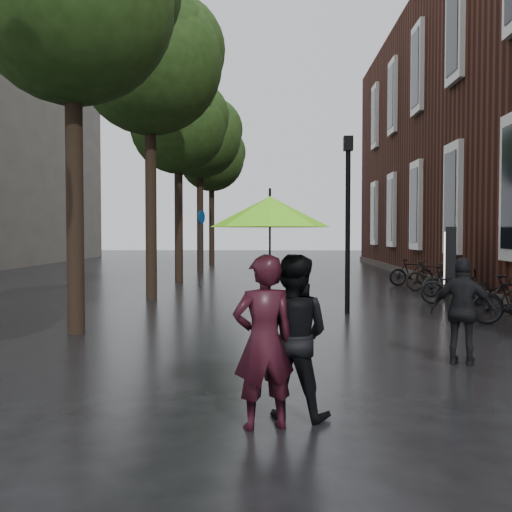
{
  "coord_description": "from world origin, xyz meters",
  "views": [
    {
      "loc": [
        -0.41,
        -4.07,
        1.9
      ],
      "look_at": [
        -0.71,
        6.67,
        1.48
      ],
      "focal_mm": 42.0,
      "sensor_mm": 36.0,
      "label": 1
    }
  ],
  "objects_px": {
    "ad_lightbox": "(450,264)",
    "person_burgundy": "(264,342)",
    "lamp_post": "(348,206)",
    "person_black": "(292,336)",
    "pedestrian_walking": "(463,311)",
    "parked_bicycles": "(475,291)"
  },
  "relations": [
    {
      "from": "ad_lightbox",
      "to": "person_burgundy",
      "type": "bearing_deg",
      "value": -97.77
    },
    {
      "from": "ad_lightbox",
      "to": "lamp_post",
      "type": "bearing_deg",
      "value": -123.57
    },
    {
      "from": "person_black",
      "to": "pedestrian_walking",
      "type": "xyz_separation_m",
      "value": [
        2.54,
        2.53,
        -0.07
      ]
    },
    {
      "from": "person_burgundy",
      "to": "pedestrian_walking",
      "type": "relative_size",
      "value": 1.1
    },
    {
      "from": "person_burgundy",
      "to": "ad_lightbox",
      "type": "relative_size",
      "value": 0.82
    },
    {
      "from": "person_black",
      "to": "parked_bicycles",
      "type": "bearing_deg",
      "value": -102.62
    },
    {
      "from": "person_burgundy",
      "to": "parked_bicycles",
      "type": "height_order",
      "value": "person_burgundy"
    },
    {
      "from": "pedestrian_walking",
      "to": "parked_bicycles",
      "type": "relative_size",
      "value": 0.11
    },
    {
      "from": "person_burgundy",
      "to": "lamp_post",
      "type": "relative_size",
      "value": 0.41
    },
    {
      "from": "person_black",
      "to": "ad_lightbox",
      "type": "xyz_separation_m",
      "value": [
        4.72,
        10.58,
        0.19
      ]
    },
    {
      "from": "person_black",
      "to": "parked_bicycles",
      "type": "height_order",
      "value": "person_black"
    },
    {
      "from": "person_black",
      "to": "pedestrian_walking",
      "type": "distance_m",
      "value": 3.59
    },
    {
      "from": "person_burgundy",
      "to": "ad_lightbox",
      "type": "xyz_separation_m",
      "value": [
        5.0,
        10.94,
        0.19
      ]
    },
    {
      "from": "person_burgundy",
      "to": "lamp_post",
      "type": "xyz_separation_m",
      "value": [
        1.84,
        8.32,
        1.67
      ]
    },
    {
      "from": "person_burgundy",
      "to": "pedestrian_walking",
      "type": "distance_m",
      "value": 4.04
    },
    {
      "from": "parked_bicycles",
      "to": "ad_lightbox",
      "type": "distance_m",
      "value": 1.97
    },
    {
      "from": "parked_bicycles",
      "to": "lamp_post",
      "type": "bearing_deg",
      "value": -167.18
    },
    {
      "from": "pedestrian_walking",
      "to": "lamp_post",
      "type": "bearing_deg",
      "value": -56.89
    },
    {
      "from": "person_burgundy",
      "to": "ad_lightbox",
      "type": "height_order",
      "value": "ad_lightbox"
    },
    {
      "from": "person_black",
      "to": "ad_lightbox",
      "type": "height_order",
      "value": "ad_lightbox"
    },
    {
      "from": "pedestrian_walking",
      "to": "person_burgundy",
      "type": "bearing_deg",
      "value": 68.56
    },
    {
      "from": "ad_lightbox",
      "to": "lamp_post",
      "type": "xyz_separation_m",
      "value": [
        -3.16,
        -2.62,
        1.48
      ]
    }
  ]
}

